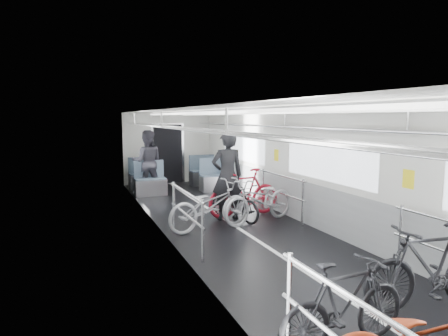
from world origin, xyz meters
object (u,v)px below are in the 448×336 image
object	(u,v)px
bike_right_far	(244,193)
bike_aisle	(235,202)
bike_right_mid	(260,200)
person_seated	(147,162)
bike_right_near	(431,267)
bike_left_far	(210,206)
person_standing	(227,176)
bike_left_mid	(344,305)

from	to	relation	value
bike_right_far	bike_aisle	xyz separation A→B (m)	(-0.33, -0.21, -0.14)
bike_right_mid	person_seated	world-z (taller)	person_seated
bike_right_near	bike_aisle	distance (m)	4.69
bike_left_far	person_seated	world-z (taller)	person_seated
bike_right_far	person_seated	xyz separation A→B (m)	(-1.54, 3.59, 0.39)
bike_left_far	bike_aisle	size ratio (longest dim) A/B	1.21
bike_right_mid	bike_aisle	world-z (taller)	bike_right_mid
bike_left_far	bike_right_near	bearing A→B (deg)	-176.58
bike_right_mid	bike_right_far	size ratio (longest dim) A/B	1.06
bike_aisle	person_standing	bearing A→B (deg)	124.96
bike_left_mid	bike_right_far	world-z (taller)	bike_right_far
bike_right_mid	bike_aisle	bearing A→B (deg)	-153.17
bike_left_mid	bike_aisle	distance (m)	5.06
person_seated	person_standing	bearing A→B (deg)	118.27
bike_aisle	bike_left_far	bearing A→B (deg)	-163.69
bike_left_mid	bike_aisle	size ratio (longest dim) A/B	0.98
bike_right_far	person_standing	distance (m)	0.64
bike_aisle	bike_right_mid	bearing A→B (deg)	-63.72
bike_right_far	bike_left_mid	bearing A→B (deg)	-20.39
bike_right_near	person_standing	size ratio (longest dim) A/B	0.90
bike_left_mid	bike_left_far	distance (m)	4.44
bike_aisle	person_seated	distance (m)	4.02
person_seated	bike_right_far	bearing A→B (deg)	125.28
bike_left_mid	bike_right_near	size ratio (longest dim) A/B	0.87
bike_right_near	person_standing	xyz separation A→B (m)	(-0.65, 4.76, 0.45)
bike_aisle	bike_right_near	bearing A→B (deg)	-102.15
bike_right_near	bike_right_far	xyz separation A→B (m)	(-0.19, 4.87, 0.02)
person_standing	bike_left_far	bearing A→B (deg)	47.86
bike_right_near	bike_aisle	xyz separation A→B (m)	(-0.52, 4.66, -0.12)
person_seated	bike_left_mid	bearing A→B (deg)	103.82
person_standing	bike_right_near	bearing A→B (deg)	100.55
bike_left_far	bike_aisle	bearing A→B (deg)	-68.99
bike_left_far	bike_aisle	distance (m)	0.93
bike_aisle	person_standing	xyz separation A→B (m)	(-0.13, 0.10, 0.57)
bike_right_near	bike_right_mid	world-z (taller)	bike_right_near
bike_right_mid	person_seated	bearing A→B (deg)	-176.88
bike_left_far	person_seated	distance (m)	4.37
bike_right_near	bike_right_far	world-z (taller)	bike_right_far
bike_left_far	person_standing	distance (m)	1.01
bike_left_far	bike_right_far	xyz separation A→B (m)	(1.09, 0.74, 0.05)
bike_right_mid	bike_left_mid	bearing A→B (deg)	-34.56
bike_left_mid	bike_right_mid	distance (m)	4.75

